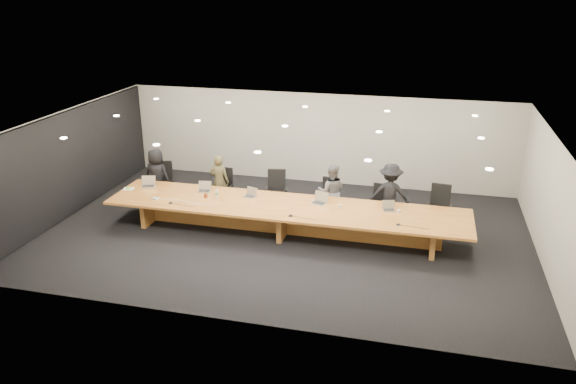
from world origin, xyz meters
name	(u,v)px	position (x,y,z in m)	size (l,w,h in m)	color
ground	(285,233)	(0.00, 0.00, 0.00)	(12.00, 12.00, 0.00)	black
back_wall	(317,139)	(0.00, 4.00, 1.40)	(12.00, 0.02, 2.80)	beige
left_wall_panel	(70,164)	(-5.94, 0.00, 1.37)	(0.08, 7.84, 2.74)	black
conference_table	(285,214)	(0.00, 0.00, 0.52)	(9.00, 1.80, 0.75)	#9A5A21
chair_far_left	(163,182)	(-3.91, 1.27, 0.58)	(0.59, 0.59, 1.17)	black
chair_left	(222,188)	(-2.15, 1.33, 0.55)	(0.56, 0.56, 1.11)	black
chair_mid_left	(276,191)	(-0.59, 1.33, 0.59)	(0.60, 0.60, 1.17)	black
chair_mid_right	(328,199)	(0.86, 1.22, 0.55)	(0.56, 0.56, 1.11)	black
chair_right	(379,203)	(2.20, 1.33, 0.51)	(0.52, 0.52, 1.01)	black
chair_far_right	(439,208)	(3.71, 1.18, 0.59)	(0.60, 0.60, 1.18)	black
person_a	(157,176)	(-4.06, 1.19, 0.79)	(0.77, 0.50, 1.57)	black
person_b	(219,181)	(-2.20, 1.24, 0.76)	(0.56, 0.37, 1.53)	#3B3620
person_c	(332,192)	(0.95, 1.23, 0.75)	(0.73, 0.57, 1.50)	#545457
person_d	(390,194)	(2.47, 1.25, 0.82)	(1.06, 0.61, 1.64)	black
laptop_a	(148,182)	(-3.92, 0.40, 0.89)	(0.36, 0.26, 0.29)	#BFAB92
laptop_b	(204,187)	(-2.31, 0.42, 0.88)	(0.34, 0.25, 0.27)	#B9A78E
laptop_c	(249,193)	(-1.04, 0.34, 0.87)	(0.31, 0.23, 0.25)	#C4B696
laptop_d	(319,198)	(0.78, 0.33, 0.90)	(0.37, 0.27, 0.29)	#C2B794
laptop_e	(389,206)	(2.52, 0.30, 0.87)	(0.30, 0.22, 0.24)	tan
water_bottle	(217,194)	(-1.84, 0.10, 0.86)	(0.07, 0.07, 0.21)	silver
amber_mug	(206,196)	(-2.11, 0.03, 0.81)	(0.09, 0.09, 0.11)	maroon
paper_cup_near	(340,206)	(1.34, 0.21, 0.79)	(0.07, 0.07, 0.09)	silver
paper_cup_far	(399,211)	(2.76, 0.22, 0.79)	(0.07, 0.07, 0.09)	white
notepad	(129,189)	(-4.35, 0.12, 0.76)	(0.27, 0.21, 0.02)	white
lime_gadget	(129,188)	(-4.34, 0.11, 0.78)	(0.14, 0.08, 0.02)	#5FD538
av_box	(155,198)	(-3.33, -0.37, 0.76)	(0.18, 0.14, 0.03)	silver
mic_left	(171,203)	(-2.82, -0.54, 0.77)	(0.13, 0.13, 0.03)	black
mic_center	(291,215)	(0.29, -0.60, 0.77)	(0.13, 0.13, 0.03)	black
mic_right	(398,224)	(2.80, -0.50, 0.76)	(0.12, 0.12, 0.03)	black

